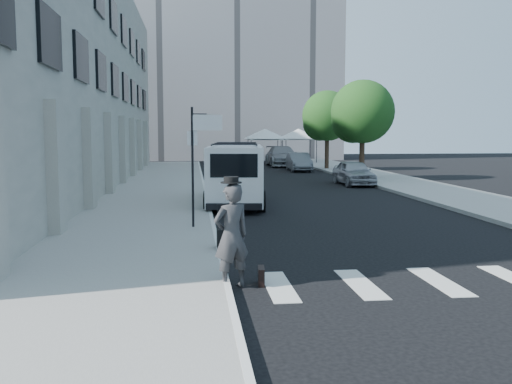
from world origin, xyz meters
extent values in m
plane|color=black|center=(0.00, 0.00, 0.00)|extent=(120.00, 120.00, 0.00)
cube|color=gray|center=(-4.25, 16.00, 0.07)|extent=(4.50, 48.00, 0.15)
cube|color=gray|center=(9.00, 20.00, 0.07)|extent=(4.00, 56.00, 0.15)
cube|color=gray|center=(-11.50, 18.00, 6.00)|extent=(10.00, 44.00, 12.00)
cube|color=slate|center=(2.00, 50.00, 12.50)|extent=(22.00, 12.00, 25.00)
cylinder|color=black|center=(-2.60, 3.20, 1.90)|extent=(0.07, 0.07, 3.50)
cube|color=white|center=(-2.60, 3.22, 2.75)|extent=(0.30, 0.03, 0.42)
cube|color=white|center=(-2.15, 3.20, 3.20)|extent=(0.85, 0.06, 0.45)
cylinder|color=black|center=(7.60, 20.00, 1.40)|extent=(0.32, 0.32, 2.80)
sphere|color=#1D3D13|center=(7.60, 20.00, 4.13)|extent=(3.80, 3.80, 3.80)
sphere|color=#1D3D13|center=(7.20, 20.60, 3.56)|extent=(2.66, 2.66, 2.66)
cylinder|color=black|center=(7.60, 29.00, 1.40)|extent=(0.32, 0.32, 2.80)
sphere|color=#1D3D13|center=(7.60, 29.00, 4.13)|extent=(3.80, 3.80, 3.80)
sphere|color=#1D3D13|center=(7.20, 29.60, 3.56)|extent=(2.66, 2.66, 2.66)
cylinder|color=black|center=(2.60, 36.60, 1.10)|extent=(0.06, 0.06, 2.20)
cylinder|color=black|center=(5.40, 36.60, 1.10)|extent=(0.06, 0.06, 2.20)
cylinder|color=black|center=(2.60, 39.40, 1.10)|extent=(0.06, 0.06, 2.20)
cylinder|color=black|center=(5.40, 39.40, 1.10)|extent=(0.06, 0.06, 2.20)
cube|color=white|center=(4.00, 38.00, 2.25)|extent=(3.00, 3.00, 0.12)
cone|color=white|center=(4.00, 38.00, 2.75)|extent=(4.00, 4.00, 0.90)
cylinder|color=black|center=(5.80, 37.10, 1.10)|extent=(0.06, 0.06, 2.20)
cylinder|color=black|center=(8.60, 37.10, 1.10)|extent=(0.06, 0.06, 2.20)
cylinder|color=black|center=(5.80, 39.90, 1.10)|extent=(0.06, 0.06, 2.20)
cylinder|color=black|center=(8.60, 39.90, 1.10)|extent=(0.06, 0.06, 2.20)
cube|color=white|center=(7.20, 38.50, 2.25)|extent=(3.00, 3.00, 0.12)
cone|color=white|center=(7.20, 38.50, 2.75)|extent=(4.00, 4.00, 0.90)
imported|color=#323234|center=(-1.90, -3.00, 1.00)|extent=(0.86, 0.74, 1.99)
cube|color=black|center=(-1.32, -2.83, 0.17)|extent=(0.16, 0.45, 0.34)
cube|color=black|center=(-1.90, 0.02, 0.31)|extent=(0.28, 0.44, 0.62)
cylinder|color=black|center=(-2.01, 0.21, 0.89)|extent=(0.02, 0.02, 0.59)
cylinder|color=black|center=(-1.80, 0.21, 0.89)|extent=(0.02, 0.02, 0.59)
cube|color=black|center=(-1.91, 0.21, 1.18)|extent=(0.24, 0.04, 0.03)
cube|color=white|center=(-0.89, 9.05, 1.29)|extent=(2.61, 5.77, 2.18)
cube|color=white|center=(-0.59, 12.09, 0.78)|extent=(2.05, 1.12, 1.14)
cube|color=black|center=(-1.16, 6.29, 1.76)|extent=(1.66, 0.24, 0.83)
cylinder|color=black|center=(-1.68, 11.10, 0.39)|extent=(0.37, 0.81, 0.79)
cylinder|color=black|center=(0.28, 10.91, 0.39)|extent=(0.37, 0.81, 0.79)
cylinder|color=black|center=(-2.05, 7.29, 0.39)|extent=(0.37, 0.81, 0.79)
cylinder|color=black|center=(-0.10, 7.10, 0.39)|extent=(0.37, 0.81, 0.79)
imported|color=#A1A2A8|center=(6.26, 17.07, 0.69)|extent=(1.70, 4.08, 1.38)
imported|color=slate|center=(5.31, 28.30, 0.69)|extent=(1.57, 4.21, 1.37)
imported|color=gray|center=(5.00, 34.30, 0.85)|extent=(2.43, 5.88, 1.70)
camera|label=1|loc=(-2.62, -13.50, 2.94)|focal=40.00mm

